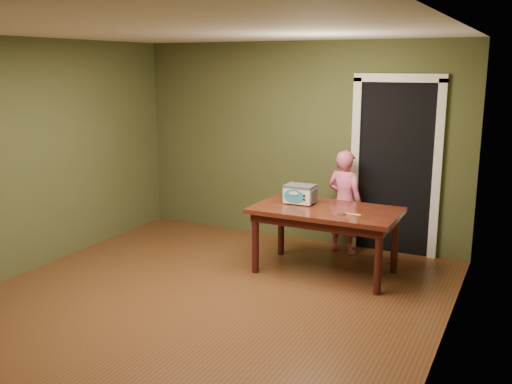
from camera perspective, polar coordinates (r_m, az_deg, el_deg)
floor at (r=5.72m, az=-5.79°, el=-11.19°), size 5.00×5.00×0.00m
room_shell at (r=5.27m, az=-6.20°, el=6.04°), size 4.52×5.02×2.61m
doorway at (r=7.46m, az=14.25°, el=2.62°), size 1.10×0.66×2.25m
dining_table at (r=6.38m, az=6.99°, el=-2.49°), size 1.61×0.91×0.75m
toy_oven at (r=6.52m, az=4.41°, el=-0.13°), size 0.36×0.25×0.22m
baking_pan at (r=6.11m, az=8.52°, el=-2.12°), size 0.10×0.10×0.02m
spatula at (r=6.13m, az=9.61°, el=-2.20°), size 0.18×0.03×0.01m
child at (r=7.12m, az=8.82°, el=-0.98°), size 0.53×0.41×1.29m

